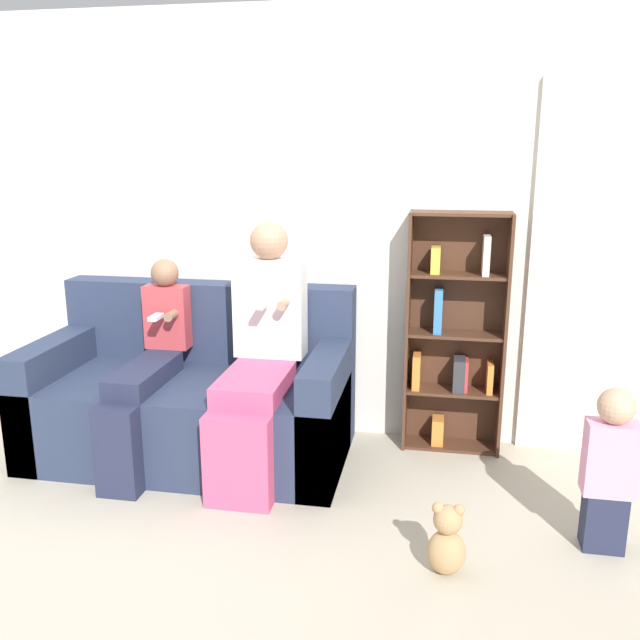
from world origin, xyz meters
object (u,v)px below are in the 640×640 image
couch (193,400)px  teddy_bear (447,541)px  adult_seated (260,347)px  child_seated (146,368)px  bookshelf (454,336)px  toddler_standing (609,468)px

couch → teddy_bear: (1.47, -0.94, -0.17)m
couch → adult_seated: 0.59m
couch → child_seated: bearing=-139.1°
bookshelf → teddy_bear: size_ratio=4.30×
child_seated → bookshelf: 1.78m
couch → teddy_bear: bearing=-32.6°
adult_seated → child_seated: (-0.64, -0.07, -0.14)m
toddler_standing → teddy_bear: bearing=-154.8°
couch → bookshelf: size_ratio=1.28×
couch → child_seated: (-0.20, -0.17, 0.24)m
couch → teddy_bear: 1.75m
bookshelf → adult_seated: bearing=-155.5°
toddler_standing → bookshelf: size_ratio=0.54×
toddler_standing → teddy_bear: toddler_standing is taller
child_seated → couch: bearing=40.9°
couch → bookshelf: (1.49, 0.37, 0.36)m
couch → bookshelf: 1.57m
teddy_bear → couch: bearing=147.4°
child_seated → toddler_standing: (2.36, -0.44, -0.17)m
child_seated → toddler_standing: size_ratio=1.48×
child_seated → toddler_standing: child_seated is taller
couch → toddler_standing: couch is taller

